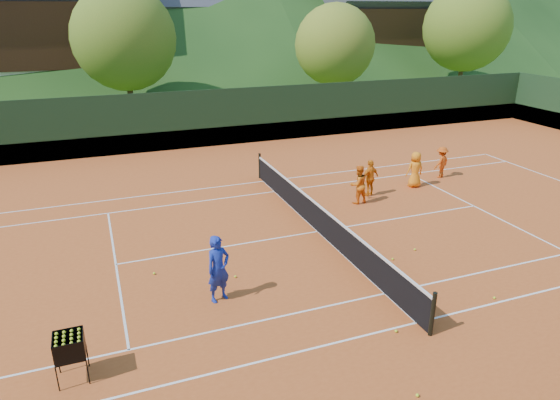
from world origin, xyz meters
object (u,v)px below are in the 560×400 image
object	(u,v)px
student_c	(415,169)
chalet_left	(30,27)
student_a	(358,185)
student_d	(441,162)
chalet_mid	(224,31)
ball_hopper	(69,347)
coach	(218,269)
chalet_right	(377,27)
student_b	(370,178)
tennis_net	(318,218)

from	to	relation	value
student_c	chalet_left	xyz separation A→B (m)	(-15.58, 27.36, 4.89)
student_a	student_d	bearing A→B (deg)	-169.04
chalet_mid	student_c	bearing A→B (deg)	-90.77
student_c	ball_hopper	bearing A→B (deg)	31.69
student_c	student_a	bearing A→B (deg)	17.31
coach	student_a	size ratio (longest dim) A/B	1.18
coach	chalet_right	distance (m)	40.96
student_a	student_d	xyz separation A→B (m)	(4.89, 1.46, -0.06)
student_b	ball_hopper	size ratio (longest dim) A/B	1.45
student_c	chalet_left	distance (m)	31.86
student_b	chalet_left	xyz separation A→B (m)	(-13.33, 27.61, 4.90)
tennis_net	student_c	bearing A→B (deg)	25.37
coach	chalet_mid	xyz separation A→B (m)	(10.06, 36.86, 4.10)
chalet_mid	tennis_net	bearing A→B (deg)	-100.01
student_b	student_d	distance (m)	4.15
student_d	chalet_mid	xyz separation A→B (m)	(-1.38, 30.71, 4.29)
chalet_left	chalet_mid	xyz separation A→B (m)	(16.00, 4.00, -0.66)
student_a	chalet_right	xyz separation A→B (m)	(17.51, 28.17, 4.50)
student_a	coach	bearing A→B (deg)	29.90
student_c	tennis_net	distance (m)	6.18
ball_hopper	chalet_left	world-z (taller)	chalet_left
student_d	chalet_right	world-z (taller)	chalet_right
chalet_mid	student_b	bearing A→B (deg)	-94.84
tennis_net	chalet_left	world-z (taller)	chalet_left
student_b	tennis_net	xyz separation A→B (m)	(-3.33, -2.39, -0.23)
chalet_left	student_d	bearing A→B (deg)	-56.95
coach	student_b	xyz separation A→B (m)	(7.39, 5.25, -0.15)
coach	student_c	bearing A→B (deg)	9.06
student_c	chalet_mid	distance (m)	31.64
chalet_right	chalet_left	bearing A→B (deg)	-180.00
student_c	student_d	world-z (taller)	student_c
student_a	student_b	distance (m)	1.01
coach	tennis_net	distance (m)	4.98
student_c	tennis_net	xyz separation A→B (m)	(-5.58, -2.64, -0.24)
student_c	coach	bearing A→B (deg)	32.25
student_d	ball_hopper	world-z (taller)	student_d
student_c	chalet_right	distance (m)	31.25
student_c	chalet_mid	xyz separation A→B (m)	(0.42, 31.36, 4.23)
chalet_mid	chalet_right	xyz separation A→B (m)	(14.00, -4.00, 0.27)
chalet_mid	coach	bearing A→B (deg)	-105.27
chalet_mid	chalet_right	world-z (taller)	chalet_right
student_a	chalet_left	bearing A→B (deg)	-71.79
chalet_mid	chalet_right	distance (m)	14.56
student_d	chalet_mid	distance (m)	31.04
tennis_net	chalet_mid	size ratio (longest dim) A/B	0.95
tennis_net	chalet_mid	bearing A→B (deg)	79.99
student_a	chalet_mid	world-z (taller)	chalet_mid
student_b	chalet_right	size ratio (longest dim) A/B	0.12
student_a	ball_hopper	xyz separation A→B (m)	(-9.97, -6.47, 0.01)
student_d	chalet_left	world-z (taller)	chalet_left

